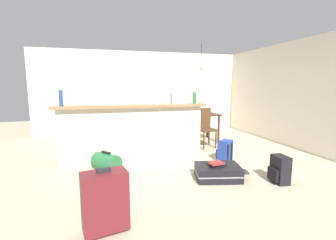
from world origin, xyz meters
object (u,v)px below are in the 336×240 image
(bottle_white, at_px, (112,99))
(dining_chair_far_side, at_px, (190,119))
(pendant_lamp, at_px, (201,65))
(dining_chair_near_partition, at_px, (205,126))
(bottle_clear, at_px, (156,99))
(suitcase_flat_black, at_px, (218,172))
(bottle_green, at_px, (194,98))
(suitcase_upright_maroon, at_px, (105,201))
(duffel_bag_green, at_px, (106,162))
(bottle_blue, at_px, (61,98))
(backpack_blue, at_px, (225,151))
(dining_table, at_px, (196,117))
(backpack_black, at_px, (280,170))
(book_stack, at_px, (217,164))
(grocery_bag, at_px, (177,98))

(bottle_white, bearing_deg, dining_chair_far_side, 36.93)
(pendant_lamp, bearing_deg, dining_chair_near_partition, -100.59)
(bottle_clear, bearing_deg, suitcase_flat_black, -61.83)
(bottle_green, xyz_separation_m, suitcase_upright_maroon, (-1.85, -2.27, -0.88))
(suitcase_flat_black, height_order, duffel_bag_green, duffel_bag_green)
(bottle_white, distance_m, suitcase_upright_maroon, 2.47)
(bottle_blue, relative_size, bottle_white, 1.17)
(dining_chair_far_side, height_order, backpack_blue, dining_chair_far_side)
(bottle_white, distance_m, dining_table, 2.52)
(dining_chair_far_side, distance_m, pendant_lamp, 1.58)
(dining_table, height_order, backpack_black, dining_table)
(dining_table, bearing_deg, dining_chair_far_side, 83.82)
(suitcase_upright_maroon, xyz_separation_m, backpack_blue, (2.26, 1.68, -0.13))
(book_stack, bearing_deg, bottle_green, 84.33)
(dining_table, bearing_deg, suitcase_flat_black, -104.25)
(bottle_clear, xyz_separation_m, backpack_blue, (1.24, -0.56, -1.01))
(dining_chair_far_side, distance_m, duffel_bag_green, 3.27)
(dining_table, xyz_separation_m, duffel_bag_green, (-2.33, -1.64, -0.50))
(dining_table, bearing_deg, bottle_clear, -138.60)
(suitcase_upright_maroon, bearing_deg, dining_table, 55.37)
(suitcase_flat_black, height_order, book_stack, book_stack)
(book_stack, bearing_deg, backpack_black, -24.28)
(bottle_green, bearing_deg, backpack_blue, -54.80)
(dining_table, distance_m, dining_chair_near_partition, 0.61)
(bottle_white, height_order, duffel_bag_green, bottle_white)
(backpack_black, distance_m, book_stack, 0.93)
(bottle_green, distance_m, backpack_black, 2.12)
(bottle_white, height_order, suitcase_upright_maroon, bottle_white)
(dining_chair_far_side, bearing_deg, bottle_clear, -128.70)
(bottle_white, distance_m, bottle_clear, 0.85)
(bottle_clear, bearing_deg, grocery_bag, 17.05)
(bottle_blue, xyz_separation_m, dining_table, (3.08, 1.10, -0.60))
(suitcase_flat_black, bearing_deg, backpack_black, -24.53)
(dining_table, distance_m, backpack_blue, 1.80)
(dining_chair_near_partition, bearing_deg, dining_chair_far_side, 86.59)
(grocery_bag, relative_size, duffel_bag_green, 0.47)
(bottle_clear, relative_size, book_stack, 0.76)
(duffel_bag_green, height_order, suitcase_upright_maroon, suitcase_upright_maroon)
(dining_table, bearing_deg, suitcase_upright_maroon, -124.63)
(bottle_clear, distance_m, bottle_green, 0.82)
(pendant_lamp, bearing_deg, dining_chair_far_side, 93.36)
(book_stack, bearing_deg, suitcase_upright_maroon, -151.49)
(grocery_bag, relative_size, backpack_black, 0.62)
(grocery_bag, bearing_deg, book_stack, -82.06)
(bottle_white, bearing_deg, bottle_clear, -3.92)
(pendant_lamp, height_order, book_stack, pendant_lamp)
(backpack_black, bearing_deg, dining_chair_near_partition, 95.19)
(bottle_white, relative_size, dining_chair_far_side, 0.27)
(bottle_blue, bearing_deg, bottle_green, -1.18)
(backpack_black, bearing_deg, duffel_bag_green, 153.94)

